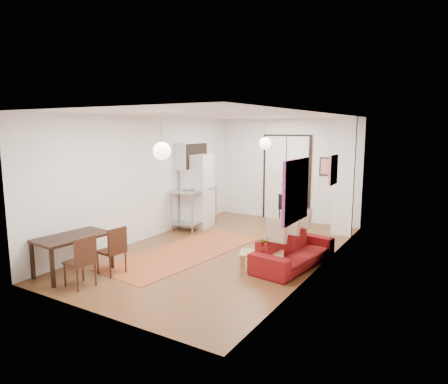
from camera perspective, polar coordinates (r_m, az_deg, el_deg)
The scene contains 27 objects.
floor at distance 8.76m, azimuth 0.01°, elevation -8.35°, with size 7.00×7.00×0.00m, color brown.
ceiling at distance 8.36m, azimuth 0.01°, elevation 10.98°, with size 4.20×7.00×0.02m, color silver.
wall_back at distance 11.56m, azimuth 8.99°, elevation 3.15°, with size 4.20×0.02×2.90m, color silver.
wall_front at distance 5.77m, azimuth -18.23°, elevation -3.12°, with size 4.20×0.02×2.90m, color silver.
wall_left at distance 9.68m, azimuth -10.72°, elevation 1.97°, with size 0.02×7.00×2.90m, color silver.
wall_right at distance 7.58m, azimuth 13.74°, elevation -0.08°, with size 0.02×7.00×2.90m, color silver.
double_doors at distance 11.54m, azimuth 8.88°, elevation 1.90°, with size 1.44×0.06×2.50m, color white.
stub_partition at distance 10.08m, azimuth 16.72°, elevation 2.02°, with size 0.50×0.10×2.90m, color silver.
wall_cabinet at distance 10.69m, azimuth -4.70°, elevation 5.18°, with size 0.35×1.00×0.70m, color silver.
painting_popart at distance 6.39m, azimuth 10.23°, elevation 0.18°, with size 0.05×1.00×1.00m, color red.
painting_abstract at distance 8.31m, azimuth 15.32°, elevation 3.08°, with size 0.05×0.50×0.60m, color #F4E7CB.
poster_back at distance 11.14m, azimuth 14.45°, elevation 3.53°, with size 0.40×0.03×0.50m, color red.
print_left at distance 11.18m, azimuth -3.83°, elevation 5.62°, with size 0.03×0.44×0.54m, color olive.
pendant_back at distance 10.13m, azimuth 5.89°, elevation 6.94°, with size 0.30×0.30×0.80m.
pendant_front at distance 6.73m, azimuth -8.84°, elevation 5.80°, with size 0.30×0.30×0.80m.
kilim_rug at distance 8.67m, azimuth -5.47°, elevation -8.54°, with size 1.42×3.78×0.01m, color #B35D2C.
sofa at distance 7.87m, azimuth 9.95°, elevation -8.28°, with size 0.78×2.01×0.59m, color maroon.
coffee_table at distance 7.48m, azimuth 5.38°, elevation -8.98°, with size 0.91×0.71×0.36m.
potted_plant at distance 7.37m, azimuth 6.11°, elevation -7.45°, with size 0.27×0.31×0.35m, color #32652D.
kitchen_counter at distance 10.60m, azimuth -4.22°, elevation -1.34°, with size 0.80×1.43×1.05m.
bowl at distance 10.30m, azimuth -5.20°, elevation 0.46°, with size 0.25×0.25×0.06m, color silver.
soap_bottle at distance 10.75m, azimuth -3.60°, elevation 1.27°, with size 0.10×0.10×0.22m, color teal.
fridge at distance 10.69m, azimuth -3.82°, elevation 0.18°, with size 0.69×0.69×1.94m, color silver.
dining_table at distance 7.76m, azimuth -20.84°, elevation -6.42°, with size 0.85×1.34×0.71m.
dining_chair_near at distance 7.62m, azimuth -15.37°, elevation -7.38°, with size 0.46×0.61×0.88m.
dining_chair_far at distance 7.18m, azimuth -19.44°, elevation -8.60°, with size 0.46×0.61×0.88m.
black_side_chair at distance 11.38m, azimuth 9.20°, elevation -1.96°, with size 0.48×0.50×0.81m.
Camera 1 is at (4.30, -7.16, 2.63)m, focal length 32.00 mm.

